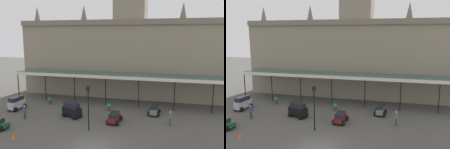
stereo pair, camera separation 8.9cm
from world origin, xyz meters
TOP-DOWN VIEW (x-y plane):
  - station_building at (-0.00, 19.37)m, footprint 35.32×6.52m
  - entrance_canopy at (0.00, 13.88)m, footprint 33.01×3.26m
  - car_maroon_estate at (0.43, 6.50)m, footprint 1.63×2.30m
  - car_grey_sedan at (4.64, 10.24)m, footprint 1.60×2.10m
  - car_silver_van at (-13.34, 7.86)m, footprint 1.76×2.48m
  - car_black_van at (-5.01, 7.04)m, footprint 2.58×2.10m
  - pedestrian_near_entrance at (6.55, 7.28)m, footprint 0.34×0.38m
  - pedestrian_beside_cars at (-10.23, 5.15)m, footprint 0.36×0.34m
  - victorian_lamppost at (-1.68, 3.78)m, footprint 0.30×0.30m
  - traffic_cone at (-8.03, 0.17)m, footprint 0.40×0.40m
  - planter_forecourt_centre at (-10.29, 11.10)m, footprint 0.60×0.60m
  - planter_near_kerb at (-1.25, 10.39)m, footprint 0.60×0.60m

SIDE VIEW (x-z plane):
  - traffic_cone at x=-8.03m, z-range 0.00..0.56m
  - planter_forecourt_centre at x=-10.29m, z-range 0.01..0.97m
  - planter_near_kerb at x=-1.25m, z-range 0.01..0.97m
  - car_grey_sedan at x=4.64m, z-range -0.09..1.10m
  - car_maroon_estate at x=0.43m, z-range -0.07..1.20m
  - car_silver_van at x=-13.34m, z-range -0.08..1.69m
  - car_black_van at x=-5.01m, z-range -0.08..1.69m
  - pedestrian_near_entrance at x=6.55m, z-range 0.07..1.74m
  - pedestrian_beside_cars at x=-10.23m, z-range 0.07..1.74m
  - victorian_lamppost at x=-1.68m, z-range 0.59..5.41m
  - entrance_canopy at x=0.00m, z-range 2.00..6.36m
  - station_building at x=0.00m, z-range -3.34..16.98m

